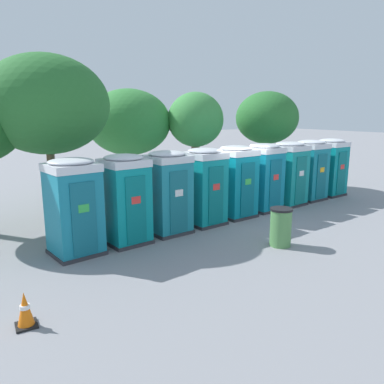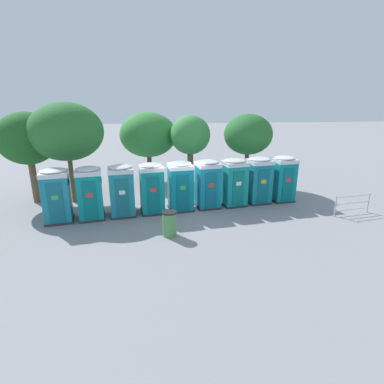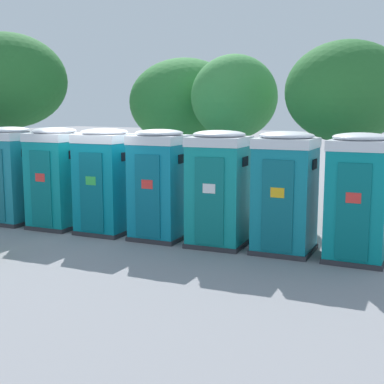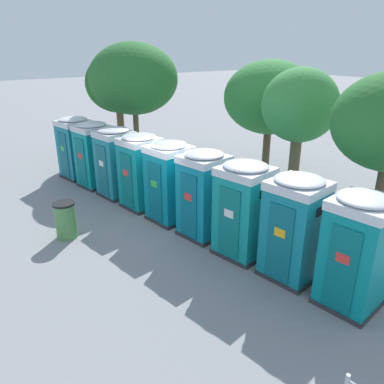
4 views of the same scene
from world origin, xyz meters
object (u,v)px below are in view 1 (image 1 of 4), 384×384
object	(u,v)px
portapotty_5	(264,177)
trash_can	(281,227)
portapotty_7	(310,170)
portapotty_4	(236,181)
traffic_cone	(25,310)
street_tree_3	(267,118)
portapotty_0	(74,207)
portapotty_3	(204,186)
portapotty_2	(168,192)
portapotty_8	(330,167)
portapotty_6	(289,173)
street_tree_4	(129,122)
portapotty_1	(125,199)
street_tree_1	(196,121)
street_tree_0	(47,105)

from	to	relation	value
portapotty_5	trash_can	xyz separation A→B (m)	(-2.16, -3.32, -0.74)
portapotty_5	portapotty_7	bearing A→B (deg)	8.58
portapotty_4	traffic_cone	distance (m)	8.43
street_tree_3	portapotty_0	bearing A→B (deg)	-155.55
portapotty_3	portapotty_7	world-z (taller)	same
portapotty_4	portapotty_5	bearing A→B (deg)	8.98
portapotty_2	portapotty_8	world-z (taller)	same
portapotty_8	portapotty_5	bearing A→B (deg)	-172.00
portapotty_6	portapotty_5	bearing A→B (deg)	-172.74
street_tree_4	trash_can	size ratio (longest dim) A/B	4.39
portapotty_4	portapotty_8	distance (m)	5.88
portapotty_1	portapotty_3	xyz separation A→B (m)	(2.90, 0.48, -0.00)
portapotty_1	street_tree_1	bearing A→B (deg)	44.68
portapotty_2	street_tree_1	size ratio (longest dim) A/B	0.55
portapotty_5	trash_can	distance (m)	4.03
portapotty_3	street_tree_0	size ratio (longest dim) A/B	0.47
portapotty_2	street_tree_4	bearing A→B (deg)	79.37
portapotty_6	portapotty_8	bearing A→B (deg)	8.36
portapotty_2	portapotty_5	size ratio (longest dim) A/B	1.00
portapotty_0	street_tree_0	bearing A→B (deg)	90.57
street_tree_1	traffic_cone	world-z (taller)	street_tree_1
portapotty_2	trash_can	world-z (taller)	portapotty_2
trash_can	street_tree_0	bearing A→B (deg)	135.53
portapotty_0	portapotty_1	xyz separation A→B (m)	(1.45, 0.20, 0.00)
trash_can	portapotty_3	bearing A→B (deg)	104.46
portapotty_3	street_tree_1	distance (m)	5.79
portapotty_3	trash_can	size ratio (longest dim) A/B	2.36
portapotty_2	portapotty_5	world-z (taller)	same
street_tree_4	trash_can	distance (m)	9.56
traffic_cone	portapotty_4	bearing A→B (deg)	28.33
portapotty_8	street_tree_0	world-z (taller)	street_tree_0
portapotty_6	street_tree_4	xyz separation A→B (m)	(-4.59, 5.62, 1.94)
portapotty_4	portapotty_7	xyz separation A→B (m)	(4.36, 0.67, -0.00)
street_tree_3	portapotty_6	bearing A→B (deg)	-116.39
portapotty_1	trash_can	distance (m)	4.41
portapotty_2	street_tree_3	world-z (taller)	street_tree_3
portapotty_8	street_tree_0	bearing A→B (deg)	174.64
portapotty_1	portapotty_3	size ratio (longest dim) A/B	1.00
portapotty_4	street_tree_4	distance (m)	6.56
portapotty_0	portapotty_3	distance (m)	4.41
portapotty_7	street_tree_4	xyz separation A→B (m)	(-6.04, 5.37, 1.94)
portapotty_7	trash_can	distance (m)	6.35
portapotty_2	portapotty_4	size ratio (longest dim) A/B	1.00
portapotty_8	portapotty_6	bearing A→B (deg)	-171.64
portapotty_7	street_tree_4	size ratio (longest dim) A/B	0.54
portapotty_6	street_tree_4	bearing A→B (deg)	129.22
portapotty_7	portapotty_8	world-z (taller)	same
portapotty_2	portapotty_5	bearing A→B (deg)	8.98
portapotty_5	street_tree_0	world-z (taller)	street_tree_0
portapotty_4	street_tree_0	xyz separation A→B (m)	(-5.83, 1.94, 2.60)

